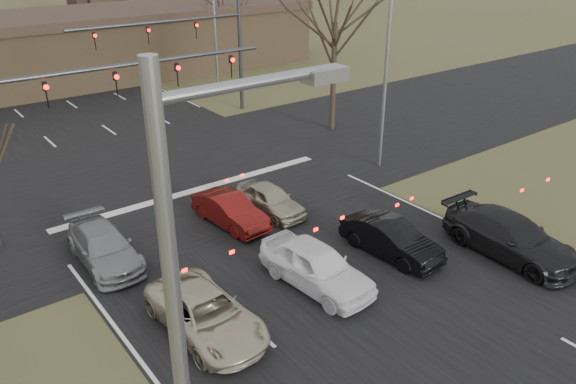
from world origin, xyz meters
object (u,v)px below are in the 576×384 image
Objects in this scene: car_white_sedan at (316,266)px; car_black_hatch at (391,238)px; car_silver_suv at (206,313)px; streetlight_right_far at (212,17)px; car_red_ahead at (230,211)px; mast_arm_far at (201,38)px; streetlight_right_near at (384,57)px; building at (63,48)px; mast_arm_near at (65,103)px; car_grey_ahead at (104,247)px; car_charcoal_sedan at (511,236)px; car_silver_ahead at (270,199)px.

car_white_sedan is 3.50m from car_black_hatch.
streetlight_right_far is at bearing 57.23° from car_silver_suv.
car_silver_suv reaches higher than car_red_ahead.
mast_arm_far is 2.41× the size of car_silver_suv.
mast_arm_far is 20.89m from car_white_sedan.
streetlight_right_near and streetlight_right_far have the same top height.
building is 9.51× the size of car_white_sedan.
streetlight_right_near is (6.82, -28.00, 2.92)m from building.
mast_arm_far reaches higher than car_red_ahead.
car_grey_ahead is at bearing -97.25° from mast_arm_near.
streetlight_right_near is at bearing -76.31° from building.
mast_arm_far reaches higher than car_charcoal_sedan.
streetlight_right_near is 2.17× the size of car_silver_suv.
car_silver_ahead is (-1.56, 5.50, -0.05)m from car_black_hatch.
car_silver_suv reaches higher than car_silver_ahead.
streetlight_right_near is at bearing -0.12° from car_red_ahead.
mast_arm_far is 18.56m from car_grey_ahead.
mast_arm_near reaches higher than car_silver_suv.
car_grey_ahead is (-5.18, 5.75, -0.12)m from car_white_sedan.
car_silver_suv is 0.88× the size of car_charcoal_sedan.
car_charcoal_sedan is (11.19, -2.90, 0.12)m from car_silver_suv.
car_silver_suv is 4.20m from car_white_sedan.
streetlight_right_far is at bearing 85.61° from car_charcoal_sedan.
mast_arm_far reaches higher than car_grey_ahead.
car_white_sedan reaches higher than car_red_ahead.
streetlight_right_far is at bearing 88.32° from streetlight_right_near.
mast_arm_near is at bearing -106.13° from building.
mast_arm_far is 2.90× the size of car_red_ahead.
building is at bearing 103.69° from streetlight_right_near.
car_red_ahead is at bearing 174.45° from car_silver_ahead.
streetlight_right_near is 12.26m from car_white_sedan.
car_black_hatch is 10.48m from car_grey_ahead.
building is 11.69× the size of car_silver_ahead.
mast_arm_near is at bearing -138.78° from mast_arm_far.
car_charcoal_sedan is at bearing -96.17° from streetlight_right_far.
car_red_ahead is at bearing 50.49° from car_silver_suv.
building is 9.62× the size of car_grey_ahead.
mast_arm_near and mast_arm_far have the same top height.
car_white_sedan is 1.16× the size of car_red_ahead.
streetlight_right_near is at bearing -78.53° from mast_arm_far.
car_red_ahead is at bearing -94.96° from building.
mast_arm_near reaches higher than car_black_hatch.
car_grey_ahead is at bearing 175.00° from car_silver_ahead.
mast_arm_near is 15.17m from mast_arm_far.
mast_arm_near is 17.41m from car_charcoal_sedan.
streetlight_right_near reaches higher than mast_arm_far.
mast_arm_near is 5.72m from car_grey_ahead.
building is at bearing 76.64° from car_grey_ahead.
streetlight_right_near reaches higher than car_charcoal_sedan.
car_silver_ahead is (7.12, -0.37, -0.02)m from car_grey_ahead.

